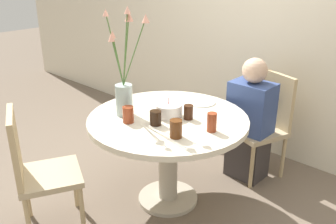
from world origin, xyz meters
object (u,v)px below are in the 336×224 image
at_px(drink_glass_0, 212,122).
at_px(drink_glass_1, 188,112).
at_px(drink_glass_3, 176,129).
at_px(birthday_cake, 169,110).
at_px(chair_left_flank, 36,167).
at_px(flower_vase, 124,86).
at_px(person_boy, 250,124).
at_px(side_plate, 201,102).
at_px(drink_glass_2, 128,115).
at_px(chair_near_front, 265,120).
at_px(drink_glass_4, 156,118).

relative_size(drink_glass_0, drink_glass_1, 1.24).
bearing_deg(drink_glass_3, birthday_cake, 140.20).
bearing_deg(drink_glass_1, chair_left_flank, -120.74).
distance_m(flower_vase, person_boy, 1.13).
distance_m(side_plate, drink_glass_2, 0.66).
bearing_deg(drink_glass_2, drink_glass_1, 50.61).
bearing_deg(drink_glass_3, drink_glass_0, 63.46).
height_order(chair_near_front, chair_left_flank, same).
distance_m(drink_glass_1, drink_glass_2, 0.42).
height_order(flower_vase, person_boy, flower_vase).
distance_m(chair_near_front, birthday_cake, 0.95).
height_order(chair_near_front, person_boy, person_boy).
relative_size(birthday_cake, drink_glass_3, 1.62).
xyz_separation_m(chair_near_front, drink_glass_0, (0.06, -0.86, 0.28)).
xyz_separation_m(drink_glass_1, person_boy, (0.12, 0.65, -0.27)).
relative_size(drink_glass_1, drink_glass_4, 1.02).
height_order(drink_glass_1, person_boy, person_boy).
height_order(side_plate, person_boy, person_boy).
relative_size(chair_left_flank, birthday_cake, 4.64).
xyz_separation_m(birthday_cake, drink_glass_1, (0.14, 0.06, 0.01)).
distance_m(chair_left_flank, person_boy, 1.70).
bearing_deg(drink_glass_3, chair_near_front, 87.45).
height_order(side_plate, drink_glass_3, drink_glass_3).
distance_m(chair_left_flank, drink_glass_3, 0.96).
bearing_deg(drink_glass_0, drink_glass_3, -116.54).
bearing_deg(flower_vase, drink_glass_3, -2.57).
relative_size(drink_glass_3, drink_glass_4, 1.17).
distance_m(chair_near_front, drink_glass_1, 0.87).
distance_m(drink_glass_0, drink_glass_4, 0.38).
relative_size(chair_near_front, birthday_cake, 4.64).
height_order(chair_left_flank, flower_vase, flower_vase).
bearing_deg(birthday_cake, drink_glass_2, -116.04).
bearing_deg(drink_glass_0, chair_left_flank, -132.37).
bearing_deg(drink_glass_1, drink_glass_3, -65.05).
bearing_deg(drink_glass_1, drink_glass_2, -129.39).
bearing_deg(birthday_cake, drink_glass_3, -39.80).
bearing_deg(drink_glass_1, drink_glass_0, -11.98).
bearing_deg(drink_glass_0, drink_glass_1, 168.02).
xyz_separation_m(drink_glass_0, drink_glass_2, (-0.51, -0.27, -0.01)).
distance_m(birthday_cake, drink_glass_2, 0.30).
xyz_separation_m(side_plate, drink_glass_4, (0.03, -0.54, 0.05)).
bearing_deg(chair_left_flank, flower_vase, -77.39).
bearing_deg(drink_glass_4, chair_left_flank, -122.91).
relative_size(drink_glass_2, person_boy, 0.11).
distance_m(birthday_cake, drink_glass_3, 0.34).
distance_m(drink_glass_0, drink_glass_2, 0.58).
relative_size(birthday_cake, drink_glass_2, 1.66).
relative_size(drink_glass_2, drink_glass_4, 1.14).
bearing_deg(drink_glass_4, drink_glass_1, 66.30).
xyz_separation_m(flower_vase, drink_glass_2, (0.11, -0.07, -0.17)).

